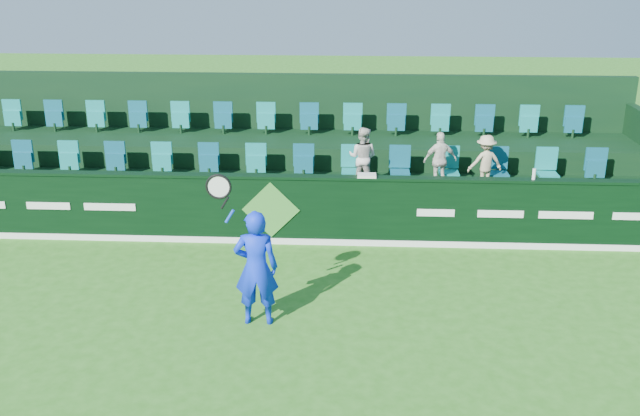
# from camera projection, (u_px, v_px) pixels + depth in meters

# --- Properties ---
(ground) EXTENTS (60.00, 60.00, 0.00)m
(ground) POSITION_uv_depth(u_px,v_px,m) (240.00, 351.00, 10.05)
(ground) COLOR #296D19
(ground) RESTS_ON ground
(sponsor_hoarding) EXTENTS (16.00, 0.25, 1.35)m
(sponsor_hoarding) POSITION_uv_depth(u_px,v_px,m) (272.00, 209.00, 13.57)
(sponsor_hoarding) COLOR black
(sponsor_hoarding) RESTS_ON ground
(stand_tier_front) EXTENTS (16.00, 2.00, 0.80)m
(stand_tier_front) POSITION_uv_depth(u_px,v_px,m) (278.00, 203.00, 14.70)
(stand_tier_front) COLOR black
(stand_tier_front) RESTS_ON ground
(stand_tier_back) EXTENTS (16.00, 1.80, 1.30)m
(stand_tier_back) POSITION_uv_depth(u_px,v_px,m) (287.00, 166.00, 16.40)
(stand_tier_back) COLOR black
(stand_tier_back) RESTS_ON ground
(stand_rear) EXTENTS (16.00, 4.10, 2.60)m
(stand_rear) POSITION_uv_depth(u_px,v_px,m) (288.00, 137.00, 16.63)
(stand_rear) COLOR black
(stand_rear) RESTS_ON ground
(seat_row_front) EXTENTS (13.50, 0.50, 0.60)m
(seat_row_front) POSITION_uv_depth(u_px,v_px,m) (279.00, 165.00, 14.84)
(seat_row_front) COLOR #14827C
(seat_row_front) RESTS_ON stand_tier_front
(seat_row_back) EXTENTS (13.50, 0.50, 0.60)m
(seat_row_back) POSITION_uv_depth(u_px,v_px,m) (287.00, 122.00, 16.36)
(seat_row_back) COLOR #14827C
(seat_row_back) RESTS_ON stand_tier_back
(tennis_player) EXTENTS (1.08, 0.46, 2.45)m
(tennis_player) POSITION_uv_depth(u_px,v_px,m) (256.00, 267.00, 10.53)
(tennis_player) COLOR #0D2CE9
(tennis_player) RESTS_ON ground
(spectator_left) EXTENTS (0.70, 0.62, 1.22)m
(spectator_left) POSITION_uv_depth(u_px,v_px,m) (363.00, 157.00, 14.29)
(spectator_left) COLOR beige
(spectator_left) RESTS_ON stand_tier_front
(spectator_middle) EXTENTS (0.71, 0.40, 1.15)m
(spectator_middle) POSITION_uv_depth(u_px,v_px,m) (440.00, 160.00, 14.23)
(spectator_middle) COLOR silver
(spectator_middle) RESTS_ON stand_tier_front
(spectator_right) EXTENTS (0.78, 0.56, 1.10)m
(spectator_right) POSITION_uv_depth(u_px,v_px,m) (485.00, 162.00, 14.19)
(spectator_right) COLOR tan
(spectator_right) RESTS_ON stand_tier_front
(towel) EXTENTS (0.35, 0.23, 0.05)m
(towel) POSITION_uv_depth(u_px,v_px,m) (367.00, 175.00, 13.25)
(towel) COLOR silver
(towel) RESTS_ON sponsor_hoarding
(drinks_bottle) EXTENTS (0.06, 0.06, 0.20)m
(drinks_bottle) POSITION_uv_depth(u_px,v_px,m) (534.00, 174.00, 13.07)
(drinks_bottle) COLOR silver
(drinks_bottle) RESTS_ON sponsor_hoarding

